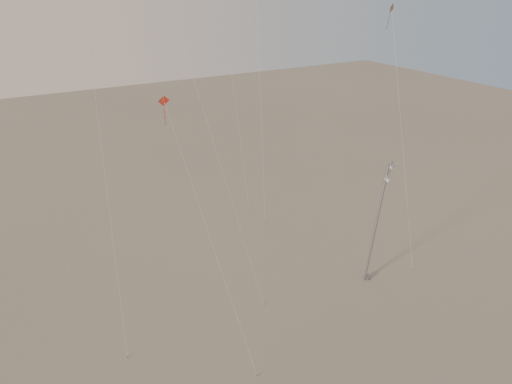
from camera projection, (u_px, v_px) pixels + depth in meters
ground at (306, 307)px, 29.19m from camera, size 160.00×160.00×0.00m
street_lamp at (378, 221)px, 29.57m from camera, size 1.62×1.16×10.09m
kite_1 at (173, 12)px, 24.73m from camera, size 3.76×9.75×26.45m
kite_3 at (185, 165)px, 23.88m from camera, size 1.64×9.46×15.13m
kite_4 at (396, 70)px, 32.06m from camera, size 2.53×8.97×19.65m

